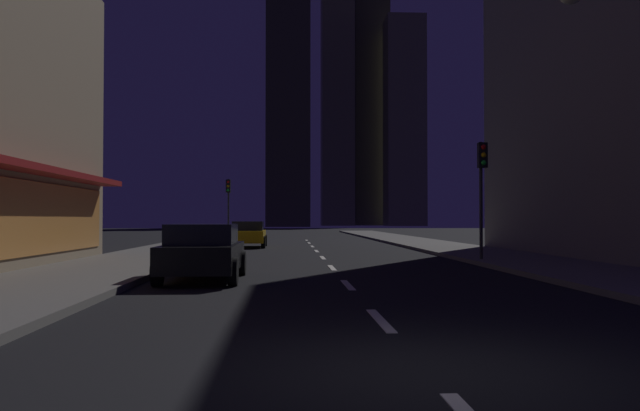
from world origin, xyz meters
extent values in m
cube|color=black|center=(0.00, 32.00, -0.05)|extent=(78.00, 136.00, 0.10)
cube|color=#605E59|center=(7.00, 32.00, 0.07)|extent=(4.00, 76.00, 0.15)
cube|color=#605E59|center=(-7.00, 32.00, 0.07)|extent=(4.00, 76.00, 0.15)
cube|color=silver|center=(0.00, 3.20, 0.01)|extent=(0.16, 2.20, 0.01)
cube|color=silver|center=(0.00, 8.40, 0.01)|extent=(0.16, 2.20, 0.01)
cube|color=silver|center=(0.00, 13.60, 0.01)|extent=(0.16, 2.20, 0.01)
cube|color=silver|center=(0.00, 18.80, 0.01)|extent=(0.16, 2.20, 0.01)
cube|color=silver|center=(0.00, 24.00, 0.01)|extent=(0.16, 2.20, 0.01)
cube|color=silver|center=(0.00, 29.20, 0.01)|extent=(0.16, 2.20, 0.01)
cube|color=silver|center=(0.00, 34.40, 0.01)|extent=(0.16, 2.20, 0.01)
cube|color=silver|center=(0.00, 39.60, 0.01)|extent=(0.16, 2.20, 0.01)
cube|color=#D88C3F|center=(-9.00, 11.45, 1.60)|extent=(0.10, 14.91, 2.20)
cube|color=maroon|center=(-8.60, 11.45, 3.00)|extent=(0.90, 15.51, 0.20)
cube|color=#373429|center=(-1.26, 120.73, 37.80)|extent=(8.98, 5.79, 75.61)
cube|color=#5E5A47|center=(10.65, 142.55, 37.27)|extent=(7.70, 7.77, 74.55)
cube|color=#353328|center=(19.47, 146.60, 33.95)|extent=(8.60, 5.78, 67.89)
cube|color=#625D49|center=(25.76, 136.39, 24.16)|extent=(8.84, 8.31, 48.32)
cube|color=black|center=(-3.60, 9.72, 0.61)|extent=(1.80, 4.20, 0.65)
cube|color=black|center=(-3.60, 9.52, 1.17)|extent=(1.64, 2.00, 0.55)
cylinder|color=black|center=(-4.48, 11.12, 0.34)|extent=(0.22, 0.68, 0.68)
cylinder|color=black|center=(-2.72, 11.12, 0.34)|extent=(0.22, 0.68, 0.68)
cylinder|color=black|center=(-4.48, 8.32, 0.34)|extent=(0.22, 0.68, 0.68)
cylinder|color=black|center=(-2.72, 8.32, 0.34)|extent=(0.22, 0.68, 0.68)
sphere|color=white|center=(-4.15, 11.77, 0.67)|extent=(0.18, 0.18, 0.18)
sphere|color=white|center=(-3.05, 11.77, 0.67)|extent=(0.18, 0.18, 0.18)
cube|color=gold|center=(-3.60, 28.50, 0.61)|extent=(1.80, 4.20, 0.65)
cube|color=black|center=(-3.60, 28.30, 1.17)|extent=(1.64, 2.00, 0.55)
cylinder|color=black|center=(-4.48, 29.90, 0.34)|extent=(0.22, 0.68, 0.68)
cylinder|color=black|center=(-2.72, 29.90, 0.34)|extent=(0.22, 0.68, 0.68)
cylinder|color=black|center=(-4.48, 27.10, 0.34)|extent=(0.22, 0.68, 0.68)
cylinder|color=black|center=(-2.72, 27.10, 0.34)|extent=(0.22, 0.68, 0.68)
sphere|color=white|center=(-4.15, 30.55, 0.67)|extent=(0.18, 0.18, 0.18)
sphere|color=white|center=(-3.05, 30.55, 0.67)|extent=(0.18, 0.18, 0.18)
cylinder|color=red|center=(-5.90, 20.36, 0.43)|extent=(0.22, 0.22, 0.55)
sphere|color=red|center=(-5.90, 20.36, 0.70)|extent=(0.21, 0.21, 0.21)
cylinder|color=red|center=(-5.90, 20.36, 0.18)|extent=(0.30, 0.30, 0.06)
cylinder|color=red|center=(-6.06, 20.36, 0.45)|extent=(0.10, 0.10, 0.10)
cylinder|color=red|center=(-5.74, 20.36, 0.45)|extent=(0.10, 0.10, 0.10)
cylinder|color=#2D2D2D|center=(5.50, 15.53, 2.25)|extent=(0.12, 0.12, 4.20)
cube|color=black|center=(5.50, 15.33, 3.85)|extent=(0.32, 0.24, 0.90)
sphere|color=red|center=(5.50, 15.20, 4.13)|extent=(0.18, 0.18, 0.18)
sphere|color=#F2B20C|center=(5.50, 15.20, 3.85)|extent=(0.18, 0.18, 0.18)
sphere|color=#19D833|center=(5.50, 15.20, 3.57)|extent=(0.18, 0.18, 0.18)
cylinder|color=#2D2D2D|center=(-5.50, 36.95, 2.25)|extent=(0.12, 0.12, 4.20)
cube|color=black|center=(-5.50, 36.75, 3.85)|extent=(0.32, 0.24, 0.90)
sphere|color=red|center=(-5.50, 36.62, 4.13)|extent=(0.18, 0.18, 0.18)
sphere|color=#F2B20C|center=(-5.50, 36.62, 3.85)|extent=(0.18, 0.18, 0.18)
sphere|color=#19D833|center=(-5.50, 36.62, 3.57)|extent=(0.18, 0.18, 0.18)
camera|label=1|loc=(-1.45, -6.47, 1.58)|focal=35.03mm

